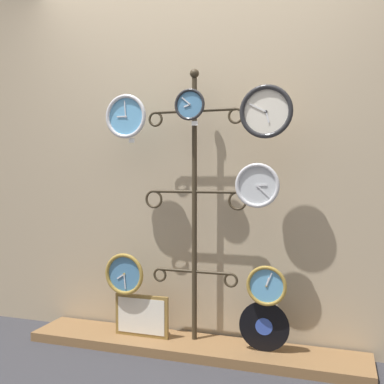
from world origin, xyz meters
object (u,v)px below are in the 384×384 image
at_px(display_stand, 194,257).
at_px(clock_bottom_right, 267,286).
at_px(clock_middle_right, 257,185).
at_px(clock_bottom_left, 125,274).
at_px(clock_top_center, 191,105).
at_px(picture_frame, 142,316).
at_px(clock_top_left, 126,117).
at_px(vinyl_record, 264,326).
at_px(clock_top_right, 266,112).

height_order(display_stand, clock_bottom_right, display_stand).
distance_m(clock_middle_right, clock_bottom_left, 1.06).
bearing_deg(clock_top_center, picture_frame, 176.01).
distance_m(display_stand, clock_top_left, 1.02).
bearing_deg(clock_top_center, display_stand, 93.11).
relative_size(clock_top_left, clock_top_center, 1.46).
height_order(clock_top_center, clock_middle_right, clock_top_center).
xyz_separation_m(display_stand, clock_top_center, (0.00, -0.09, 0.97)).
relative_size(clock_top_left, picture_frame, 0.77).
height_order(clock_top_center, clock_bottom_left, clock_top_center).
height_order(vinyl_record, picture_frame, vinyl_record).
relative_size(clock_bottom_left, picture_frame, 0.74).
relative_size(clock_top_center, picture_frame, 0.53).
distance_m(clock_top_right, picture_frame, 1.55).
xyz_separation_m(clock_bottom_left, vinyl_record, (0.92, 0.04, -0.27)).
distance_m(clock_top_right, clock_bottom_right, 1.03).
bearing_deg(display_stand, clock_top_center, -86.89).
height_order(clock_bottom_left, vinyl_record, clock_bottom_left).
bearing_deg(clock_top_center, vinyl_record, 3.43).
bearing_deg(clock_top_left, clock_bottom_right, -0.32).
relative_size(clock_middle_right, clock_bottom_right, 1.11).
relative_size(clock_top_right, clock_bottom_right, 1.31).
relative_size(clock_bottom_right, picture_frame, 0.64).
xyz_separation_m(clock_bottom_right, picture_frame, (-0.84, 0.03, -0.28)).
relative_size(clock_top_left, vinyl_record, 0.94).
xyz_separation_m(clock_top_left, clock_bottom_right, (0.93, -0.01, -1.04)).
xyz_separation_m(clock_top_center, clock_bottom_left, (-0.46, -0.01, -1.10)).
bearing_deg(clock_top_left, clock_middle_right, 0.30).
bearing_deg(clock_top_right, clock_top_center, 179.01).
bearing_deg(clock_middle_right, display_stand, 168.13).
xyz_separation_m(clock_middle_right, clock_bottom_left, (-0.88, -0.01, -0.59)).
xyz_separation_m(clock_top_left, clock_top_center, (0.45, 0.00, 0.06)).
height_order(clock_top_left, clock_bottom_left, clock_top_left).
distance_m(display_stand, clock_middle_right, 0.64).
bearing_deg(picture_frame, clock_bottom_right, -2.25).
height_order(clock_middle_right, picture_frame, clock_middle_right).
bearing_deg(clock_middle_right, clock_bottom_left, -179.09).
bearing_deg(vinyl_record, clock_middle_right, -147.45).
bearing_deg(vinyl_record, picture_frame, -179.79).
bearing_deg(display_stand, picture_frame, -169.22).
relative_size(clock_bottom_left, clock_bottom_right, 1.14).
bearing_deg(clock_top_center, clock_middle_right, 0.21).
bearing_deg(vinyl_record, clock_top_left, -178.07).
bearing_deg(clock_bottom_left, picture_frame, 19.46).
relative_size(clock_top_left, clock_middle_right, 1.07).
height_order(clock_top_left, picture_frame, clock_top_left).
xyz_separation_m(display_stand, clock_bottom_right, (0.49, -0.10, -0.13)).
bearing_deg(clock_top_left, picture_frame, 16.70).
bearing_deg(clock_top_right, clock_top_left, 179.68).
xyz_separation_m(clock_top_right, clock_middle_right, (-0.05, 0.01, -0.44)).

